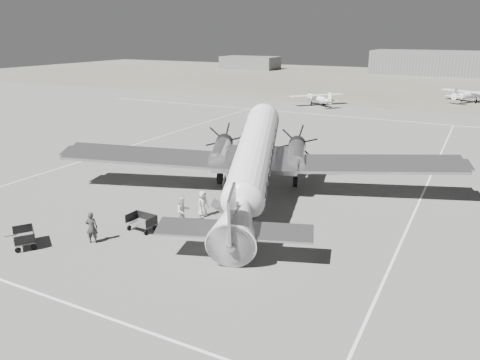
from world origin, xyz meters
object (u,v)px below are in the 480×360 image
hangar_main (450,63)px  baggage_cart_far (24,238)px  baggage_cart_near (142,223)px  dc3_airliner (253,163)px  shed_secondary (250,63)px  ramp_agent (183,211)px  light_plane_right (469,96)px  light_plane_left (318,100)px  ground_crew (92,228)px  passenger (203,204)px

hangar_main → baggage_cart_far: bearing=-95.2°
baggage_cart_near → dc3_airliner: bearing=67.2°
hangar_main → baggage_cart_near: size_ratio=23.27×
shed_secondary → ramp_agent: shed_secondary is taller
light_plane_right → ramp_agent: 68.74m
dc3_airliner → baggage_cart_near: dc3_airliner is taller
dc3_airliner → baggage_cart_near: 9.02m
dc3_airliner → baggage_cart_far: 15.37m
ramp_agent → light_plane_left: bearing=39.8°
baggage_cart_far → ground_crew: 3.79m
dc3_airliner → passenger: bearing=-132.5°
light_plane_right → baggage_cart_near: 71.07m
hangar_main → shed_secondary: (-60.00, -5.00, -1.30)m
shed_secondary → passenger: 129.29m
ground_crew → ramp_agent: bearing=-150.2°
ramp_agent → baggage_cart_near: bearing=170.4°
shed_secondary → ground_crew: 133.79m
ground_crew → baggage_cart_far: bearing=8.5°
ramp_agent → shed_secondary: bearing=55.0°
hangar_main → dc3_airliner: 118.19m
light_plane_right → ramp_agent: (-13.49, -67.40, -0.19)m
light_plane_right → passenger: (-13.07, -65.69, -0.23)m
ground_crew → shed_secondary: bearing=-94.6°
hangar_main → ramp_agent: (-5.84, -123.91, -2.39)m
light_plane_right → baggage_cart_near: light_plane_right is taller
passenger → ramp_agent: bearing=-177.2°
ground_crew → ramp_agent: 5.67m
ground_crew → dc3_airliner: bearing=-143.4°
dc3_airliner → ground_crew: size_ratio=16.18×
shed_secondary → passenger: size_ratio=10.31×
hangar_main → passenger: bearing=-92.5°
passenger → ground_crew: bearing=167.8°
light_plane_right → light_plane_left: bearing=-115.4°
light_plane_left → ground_crew: light_plane_left is taller
baggage_cart_far → shed_secondary: bearing=145.9°
ramp_agent → baggage_cart_far: bearing=168.9°
baggage_cart_far → passenger: (6.58, 8.65, 0.35)m
light_plane_left → ground_crew: 57.18m
ground_crew → passenger: ground_crew is taller
ramp_agent → passenger: ramp_agent is taller
baggage_cart_near → hangar_main: bearing=89.9°
passenger → light_plane_right: bearing=5.1°
hangar_main → baggage_cart_far: size_ratio=22.89×
hangar_main → light_plane_right: (7.65, -56.51, -2.20)m
light_plane_left → ground_crew: bearing=-132.3°
ramp_agent → dc3_airliner: bearing=10.4°
hangar_main → ramp_agent: size_ratio=22.98×
baggage_cart_near → baggage_cart_far: baggage_cart_far is taller
hangar_main → light_plane_left: hangar_main is taller
dc3_airliner → light_plane_left: size_ratio=3.17×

